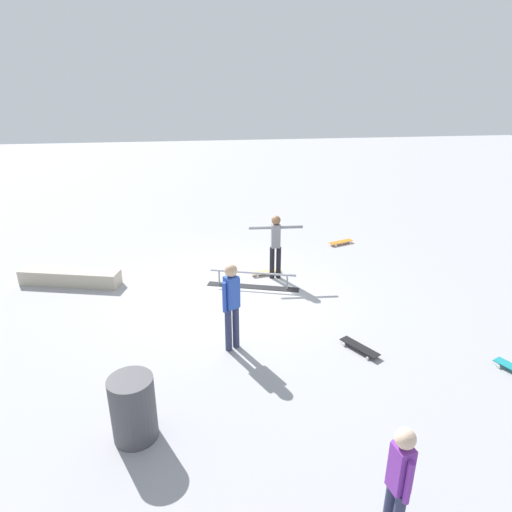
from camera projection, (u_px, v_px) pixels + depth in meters
ground_plane at (233, 293)px, 10.27m from camera, size 60.00×60.00×0.00m
grind_rail at (253, 280)px, 10.50m from camera, size 2.19×0.94×0.40m
skate_ledge at (70, 277)px, 10.65m from camera, size 2.48×1.11×0.36m
skater_main at (276, 242)px, 10.72m from camera, size 1.31×0.22×1.63m
skateboard_main at (266, 272)px, 11.23m from camera, size 0.82×0.35×0.09m
bystander_purple_shirt at (398, 482)px, 4.37m from camera, size 0.21×0.35×1.52m
bystander_blue_shirt at (232, 302)px, 7.77m from camera, size 0.37×0.28×1.69m
loose_skateboard_black at (360, 347)px, 8.01m from camera, size 0.56×0.80×0.09m
loose_skateboard_orange at (341, 242)px, 13.36m from camera, size 0.82×0.45×0.09m
trash_bin at (133, 408)px, 5.92m from camera, size 0.61×0.61×0.95m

